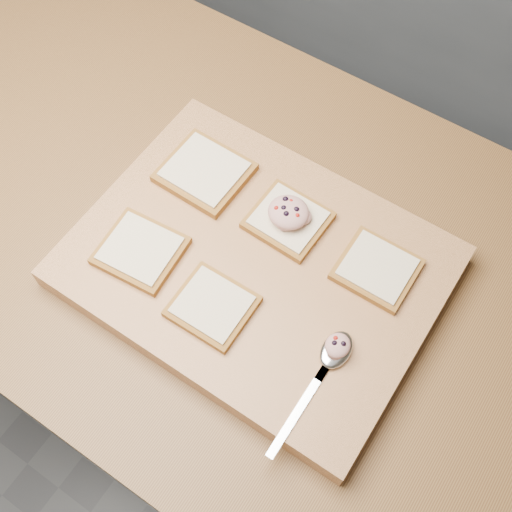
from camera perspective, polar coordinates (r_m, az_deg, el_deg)
The scene contains 11 objects.
ground at distance 1.87m, azimuth -2.21°, elevation -11.33°, with size 4.00×4.00×0.00m, color #515459.
island_counter at distance 1.44m, azimuth -2.82°, elevation -6.06°, with size 2.00×0.80×0.90m.
cutting_board at distance 0.98m, azimuth 0.00°, elevation -0.92°, with size 0.53×0.41×0.04m, color tan.
bread_far_left at distance 1.04m, azimuth -4.58°, elevation 7.45°, with size 0.13×0.12×0.02m.
bread_far_center at distance 0.99m, azimuth 2.87°, elevation 3.23°, with size 0.11×0.11×0.02m.
bread_far_right at distance 0.96m, azimuth 10.70°, elevation -1.12°, with size 0.11×0.10×0.02m.
bread_near_left at distance 0.97m, azimuth -10.24°, elevation 0.50°, with size 0.13×0.12×0.02m.
bread_near_center at distance 0.92m, azimuth -3.89°, elevation -4.45°, with size 0.11×0.10×0.02m.
tuna_salad_dollop at distance 0.97m, azimuth 2.91°, elevation 3.91°, with size 0.06×0.06×0.03m.
spoon at distance 0.90m, azimuth 6.67°, elevation -9.04°, with size 0.04×0.20×0.01m.
spoon_salad at distance 0.88m, azimuth 7.28°, elevation -7.89°, with size 0.03×0.04×0.02m.
Camera 1 is at (0.36, -0.42, 1.79)m, focal length 45.00 mm.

